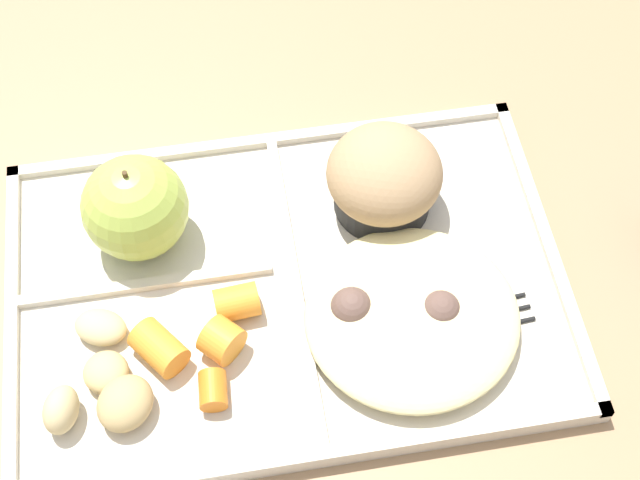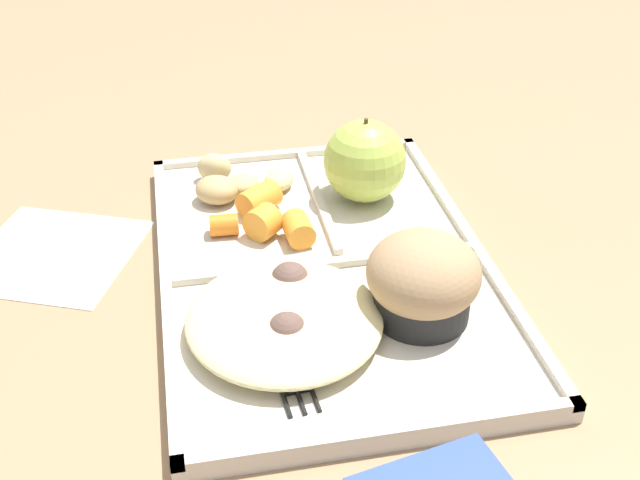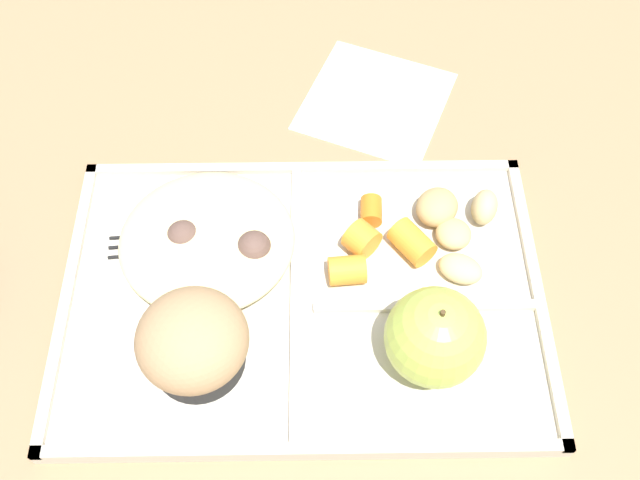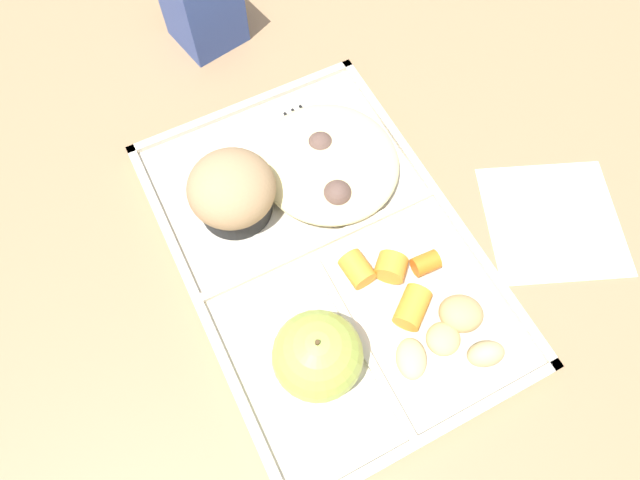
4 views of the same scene
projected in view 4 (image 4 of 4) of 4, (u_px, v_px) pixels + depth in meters
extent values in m
plane|color=#997551|center=(324.00, 254.00, 0.54)|extent=(6.00, 6.00, 0.00)
cube|color=beige|center=(324.00, 252.00, 0.54)|extent=(0.39, 0.26, 0.01)
cube|color=beige|center=(438.00, 195.00, 0.56)|extent=(0.39, 0.01, 0.01)
cube|color=beige|center=(200.00, 306.00, 0.51)|extent=(0.39, 0.01, 0.01)
cube|color=beige|center=(431.00, 435.00, 0.46)|extent=(0.01, 0.26, 0.01)
cube|color=beige|center=(244.00, 106.00, 0.60)|extent=(0.01, 0.26, 0.01)
cube|color=beige|center=(322.00, 243.00, 0.53)|extent=(0.01, 0.24, 0.01)
cube|color=beige|center=(361.00, 344.00, 0.49)|extent=(0.18, 0.01, 0.01)
sphere|color=#A8C14C|center=(318.00, 356.00, 0.45)|extent=(0.07, 0.07, 0.07)
cylinder|color=#4C381E|center=(317.00, 343.00, 0.42)|extent=(0.00, 0.00, 0.01)
cylinder|color=black|center=(235.00, 202.00, 0.54)|extent=(0.07, 0.07, 0.02)
ellipsoid|color=tan|center=(231.00, 188.00, 0.52)|extent=(0.08, 0.08, 0.06)
cylinder|color=orange|center=(412.00, 307.00, 0.50)|extent=(0.04, 0.04, 0.02)
cylinder|color=orange|center=(357.00, 269.00, 0.51)|extent=(0.03, 0.03, 0.02)
cylinder|color=orange|center=(426.00, 263.00, 0.52)|extent=(0.02, 0.02, 0.02)
cylinder|color=orange|center=(391.00, 267.00, 0.51)|extent=(0.03, 0.03, 0.03)
ellipsoid|color=tan|center=(411.00, 359.00, 0.48)|extent=(0.04, 0.04, 0.02)
ellipsoid|color=tan|center=(443.00, 339.00, 0.49)|extent=(0.04, 0.04, 0.02)
ellipsoid|color=tan|center=(461.00, 313.00, 0.49)|extent=(0.05, 0.05, 0.02)
ellipsoid|color=tan|center=(486.00, 354.00, 0.48)|extent=(0.03, 0.04, 0.03)
ellipsoid|color=beige|center=(328.00, 162.00, 0.56)|extent=(0.15, 0.14, 0.02)
sphere|color=brown|center=(320.00, 146.00, 0.57)|extent=(0.03, 0.03, 0.03)
sphere|color=brown|center=(337.00, 195.00, 0.54)|extent=(0.03, 0.03, 0.03)
cube|color=black|center=(341.00, 175.00, 0.57)|extent=(0.09, 0.02, 0.00)
cube|color=black|center=(309.00, 132.00, 0.59)|extent=(0.03, 0.02, 0.00)
cylinder|color=black|center=(305.00, 112.00, 0.60)|extent=(0.02, 0.00, 0.00)
cylinder|color=black|center=(297.00, 116.00, 0.60)|extent=(0.02, 0.00, 0.00)
cylinder|color=black|center=(289.00, 119.00, 0.60)|extent=(0.02, 0.00, 0.00)
cube|color=#334C99|center=(201.00, 3.00, 0.62)|extent=(0.08, 0.08, 0.10)
cube|color=white|center=(553.00, 220.00, 0.56)|extent=(0.17, 0.17, 0.00)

